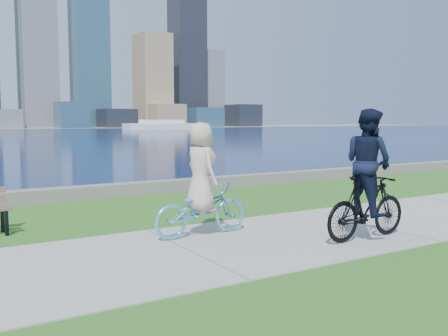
# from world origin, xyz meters

# --- Properties ---
(ground) EXTENTS (320.00, 320.00, 0.00)m
(ground) POSITION_xyz_m (0.00, 0.00, 0.00)
(ground) COLOR #255A17
(ground) RESTS_ON ground
(concrete_path) EXTENTS (80.00, 3.50, 0.02)m
(concrete_path) POSITION_xyz_m (0.00, 0.00, 0.01)
(concrete_path) COLOR gray
(concrete_path) RESTS_ON ground
(seawall) EXTENTS (90.00, 0.50, 0.35)m
(seawall) POSITION_xyz_m (0.00, 6.20, 0.17)
(seawall) COLOR slate
(seawall) RESTS_ON ground
(ferry_far) EXTENTS (15.93, 4.55, 2.16)m
(ferry_far) POSITION_xyz_m (40.35, 90.04, 0.90)
(ferry_far) COLOR white
(ferry_far) RESTS_ON ground
(cyclist_woman) EXTENTS (0.70, 1.88, 2.05)m
(cyclist_woman) POSITION_xyz_m (0.68, 0.82, 0.78)
(cyclist_woman) COLOR #5AB4DB
(cyclist_woman) RESTS_ON ground
(cyclist_man) EXTENTS (0.71, 1.89, 2.29)m
(cyclist_man) POSITION_xyz_m (3.03, -0.94, 0.98)
(cyclist_man) COLOR black
(cyclist_man) RESTS_ON ground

